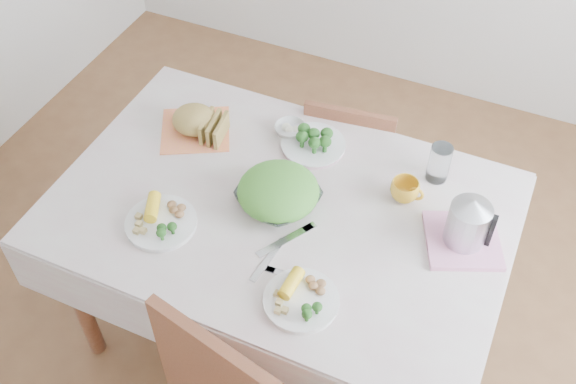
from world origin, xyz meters
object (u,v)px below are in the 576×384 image
at_px(salad_bowl, 278,198).
at_px(dinner_plate_right, 301,300).
at_px(chair_far, 354,149).
at_px(electric_kettle, 470,217).
at_px(dining_table, 281,274).
at_px(yellow_mug, 405,190).
at_px(dinner_plate_left, 161,223).

xyz_separation_m(salad_bowl, dinner_plate_right, (0.22, -0.32, -0.02)).
height_order(chair_far, electric_kettle, electric_kettle).
bearing_deg(dining_table, dinner_plate_right, -56.07).
distance_m(salad_bowl, yellow_mug, 0.42).
relative_size(salad_bowl, yellow_mug, 2.62).
height_order(dining_table, yellow_mug, yellow_mug).
distance_m(salad_bowl, dinner_plate_left, 0.39).
relative_size(chair_far, dinner_plate_left, 3.48).
height_order(salad_bowl, dinner_plate_left, salad_bowl).
bearing_deg(salad_bowl, yellow_mug, 28.02).
distance_m(dining_table, dinner_plate_left, 0.56).
bearing_deg(yellow_mug, chair_far, 125.41).
bearing_deg(dinner_plate_right, salad_bowl, 124.48).
bearing_deg(yellow_mug, salad_bowl, -151.98).
height_order(dinner_plate_right, electric_kettle, electric_kettle).
height_order(dinner_plate_left, dinner_plate_right, same).
distance_m(chair_far, dinner_plate_right, 1.04).
height_order(salad_bowl, dinner_plate_right, salad_bowl).
xyz_separation_m(chair_far, dinner_plate_right, (0.17, -0.97, 0.31)).
relative_size(salad_bowl, dinner_plate_right, 1.12).
distance_m(chair_far, salad_bowl, 0.73).
bearing_deg(dinner_plate_left, dinner_plate_right, -9.28).
distance_m(salad_bowl, dinner_plate_right, 0.39).
height_order(dining_table, dinner_plate_right, dinner_plate_right).
xyz_separation_m(dining_table, yellow_mug, (0.36, 0.20, 0.43)).
bearing_deg(chair_far, dinner_plate_right, 92.74).
relative_size(dining_table, dinner_plate_right, 6.19).
distance_m(dinner_plate_right, electric_kettle, 0.57).
relative_size(dining_table, yellow_mug, 14.45).
height_order(dining_table, chair_far, chair_far).
bearing_deg(dining_table, chair_far, 86.45).
height_order(salad_bowl, electric_kettle, electric_kettle).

